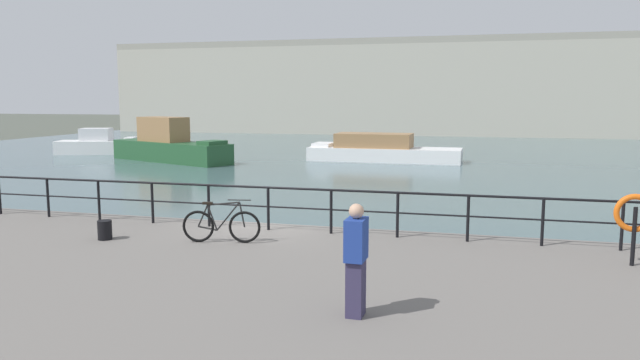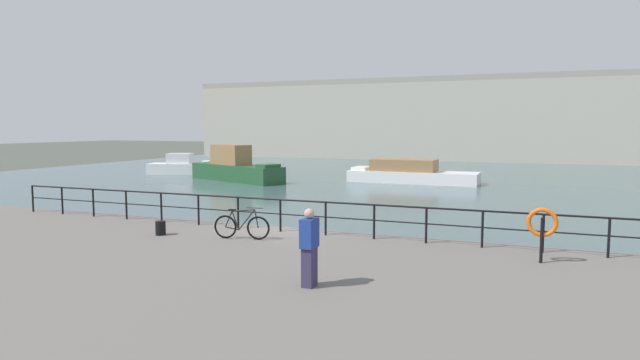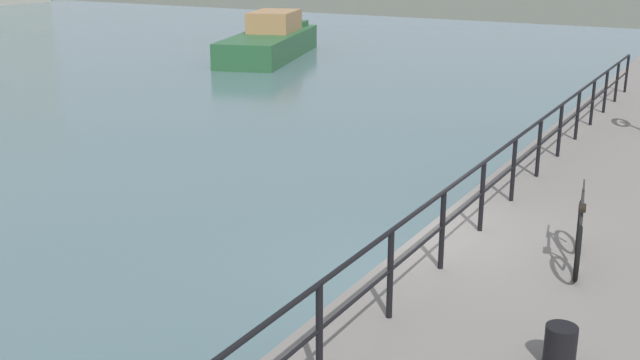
{
  "view_description": "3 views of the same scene",
  "coord_description": "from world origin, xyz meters",
  "views": [
    {
      "loc": [
        5.27,
        -14.4,
        4.1
      ],
      "look_at": [
        0.1,
        5.16,
        1.34
      ],
      "focal_mm": 33.71,
      "sensor_mm": 36.0,
      "label": 1
    },
    {
      "loc": [
        7.95,
        -16.27,
        4.29
      ],
      "look_at": [
        -0.63,
        5.18,
        2.0
      ],
      "focal_mm": 30.02,
      "sensor_mm": 36.0,
      "label": 2
    },
    {
      "loc": [
        -10.02,
        -3.98,
        4.95
      ],
      "look_at": [
        -0.22,
        1.65,
        1.45
      ],
      "focal_mm": 43.06,
      "sensor_mm": 36.0,
      "label": 3
    }
  ],
  "objects": [
    {
      "name": "parked_bicycle",
      "position": [
        -0.23,
        -2.26,
        1.28
      ],
      "size": [
        1.75,
        0.39,
        0.98
      ],
      "rotation": [
        0.0,
        0.0,
        0.19
      ],
      "color": "black",
      "rests_on": "quay_promenade"
    },
    {
      "name": "standing_person",
      "position": [
        3.59,
        -5.98,
        1.75
      ],
      "size": [
        0.29,
        0.45,
        1.69
      ],
      "rotation": [
        0.0,
        0.0,
        6.25
      ],
      "color": "#332D4C",
      "rests_on": "quay_promenade"
    },
    {
      "name": "quay_promenade",
      "position": [
        0.0,
        -6.5,
        0.45
      ],
      "size": [
        56.0,
        13.0,
        0.89
      ],
      "primitive_type": "cube",
      "color": "slate",
      "rests_on": "ground_plane"
    },
    {
      "name": "life_ring_stand",
      "position": [
        8.22,
        -1.92,
        1.87
      ],
      "size": [
        0.75,
        0.16,
        1.4
      ],
      "color": "black",
      "rests_on": "quay_promenade"
    },
    {
      "name": "moored_red_daysailer",
      "position": [
        -0.94,
        24.57,
        0.73
      ],
      "size": [
        9.94,
        2.97,
        1.81
      ],
      "rotation": [
        0.0,
        0.0,
        3.12
      ],
      "color": "white",
      "rests_on": "water_basin"
    },
    {
      "name": "moored_blue_motorboat",
      "position": [
        -14.24,
        20.89,
        1.02
      ],
      "size": [
        9.58,
        5.71,
        2.87
      ],
      "rotation": [
        0.0,
        0.0,
        -0.4
      ],
      "color": "#23512D",
      "rests_on": "water_basin"
    },
    {
      "name": "mooring_bollard",
      "position": [
        -2.93,
        -2.67,
        1.11
      ],
      "size": [
        0.32,
        0.32,
        0.44
      ],
      "primitive_type": "cylinder",
      "color": "black",
      "rests_on": "quay_promenade"
    },
    {
      "name": "moored_small_launch",
      "position": [
        -21.96,
        24.27,
        0.7
      ],
      "size": [
        6.12,
        3.8,
        1.9
      ],
      "rotation": [
        0.0,
        0.0,
        0.32
      ],
      "color": "white",
      "rests_on": "water_basin"
    },
    {
      "name": "quay_railing",
      "position": [
        1.14,
        -0.75,
        1.63
      ],
      "size": [
        23.83,
        0.07,
        1.08
      ],
      "color": "black",
      "rests_on": "quay_promenade"
    },
    {
      "name": "water_basin",
      "position": [
        0.0,
        30.2,
        0.01
      ],
      "size": [
        80.0,
        60.0,
        0.01
      ],
      "primitive_type": "cube",
      "color": "#476066",
      "rests_on": "ground_plane"
    },
    {
      "name": "ground_plane",
      "position": [
        0.0,
        0.0,
        0.0
      ],
      "size": [
        240.0,
        240.0,
        0.0
      ],
      "primitive_type": "plane",
      "color": "#4C5147"
    },
    {
      "name": "harbor_building",
      "position": [
        5.8,
        58.54,
        5.26
      ],
      "size": [
        75.67,
        15.61,
        12.98
      ],
      "color": "#B2AD9E",
      "rests_on": "ground_plane"
    }
  ]
}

